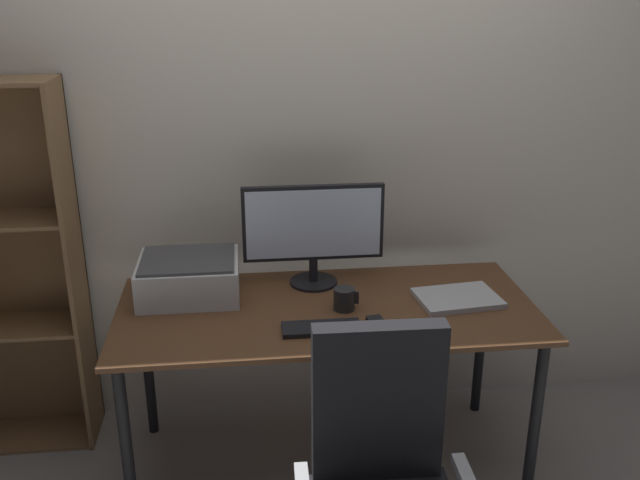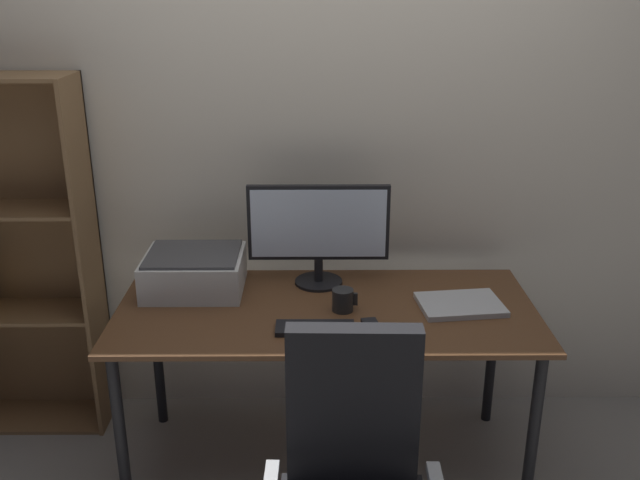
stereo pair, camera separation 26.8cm
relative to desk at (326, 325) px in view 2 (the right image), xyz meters
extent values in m
plane|color=gray|center=(0.00, 0.00, -0.66)|extent=(12.00, 12.00, 0.00)
cube|color=beige|center=(0.00, 0.55, 0.64)|extent=(6.40, 0.10, 2.60)
cube|color=#56351E|center=(0.00, 0.00, 0.07)|extent=(1.64, 0.76, 0.02)
cylinder|color=black|center=(-0.76, -0.32, -0.30)|extent=(0.04, 0.04, 0.72)
cylinder|color=black|center=(0.76, -0.32, -0.30)|extent=(0.04, 0.04, 0.72)
cylinder|color=black|center=(-0.76, 0.32, -0.30)|extent=(0.04, 0.04, 0.72)
cylinder|color=black|center=(0.76, 0.32, -0.30)|extent=(0.04, 0.04, 0.72)
cylinder|color=black|center=(-0.03, 0.24, 0.08)|extent=(0.20, 0.20, 0.01)
cylinder|color=black|center=(-0.03, 0.24, 0.14)|extent=(0.04, 0.04, 0.10)
cube|color=black|center=(-0.03, 0.24, 0.35)|extent=(0.58, 0.03, 0.32)
cube|color=silver|center=(-0.03, 0.22, 0.35)|extent=(0.55, 0.01, 0.29)
cube|color=black|center=(-0.04, -0.19, 0.09)|extent=(0.29, 0.11, 0.02)
cube|color=black|center=(0.16, -0.20, 0.09)|extent=(0.07, 0.10, 0.03)
cylinder|color=black|center=(0.06, -0.02, 0.12)|extent=(0.08, 0.08, 0.09)
cube|color=black|center=(0.11, -0.02, 0.13)|extent=(0.02, 0.01, 0.05)
cube|color=#B7BABC|center=(0.53, 0.00, 0.09)|extent=(0.34, 0.27, 0.02)
cube|color=silver|center=(-0.54, 0.18, 0.15)|extent=(0.40, 0.34, 0.15)
cube|color=#424244|center=(-0.54, 0.18, 0.23)|extent=(0.37, 0.31, 0.01)
cube|color=black|center=(0.07, -0.69, 0.09)|extent=(0.40, 0.08, 0.52)
cube|color=brown|center=(-1.02, 0.34, 0.14)|extent=(0.02, 0.28, 1.60)
cube|color=brown|center=(-1.35, 0.47, 0.14)|extent=(0.67, 0.01, 1.60)
cube|color=brown|center=(-1.35, 0.34, -0.65)|extent=(0.63, 0.26, 0.02)
cube|color=brown|center=(-1.35, 0.34, -0.10)|extent=(0.63, 0.26, 0.02)
cube|color=brown|center=(-1.35, 0.34, 0.38)|extent=(0.63, 0.26, 0.02)
camera|label=1|loc=(-0.31, -2.46, 1.29)|focal=39.28mm
camera|label=2|loc=(-0.04, -2.48, 1.29)|focal=39.28mm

